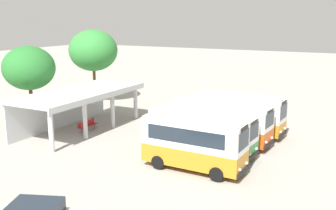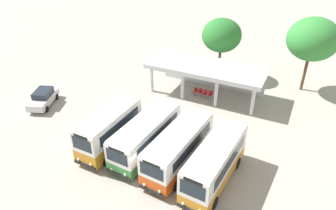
% 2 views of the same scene
% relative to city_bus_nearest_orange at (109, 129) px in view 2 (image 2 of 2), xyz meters
% --- Properties ---
extents(ground_plane, '(180.00, 180.00, 0.00)m').
position_rel_city_bus_nearest_orange_xyz_m(ground_plane, '(4.62, -1.93, -1.86)').
color(ground_plane, '#A39E93').
extents(city_bus_nearest_orange, '(2.45, 6.64, 3.39)m').
position_rel_city_bus_nearest_orange_xyz_m(city_bus_nearest_orange, '(0.00, 0.00, 0.00)').
color(city_bus_nearest_orange, black).
rests_on(city_bus_nearest_orange, ground).
extents(city_bus_second_in_row, '(2.74, 7.74, 3.06)m').
position_rel_city_bus_nearest_orange_xyz_m(city_bus_second_in_row, '(3.04, 0.75, -0.16)').
color(city_bus_second_in_row, black).
rests_on(city_bus_second_in_row, ground).
extents(city_bus_middle_cream, '(2.84, 7.73, 3.20)m').
position_rel_city_bus_nearest_orange_xyz_m(city_bus_middle_cream, '(6.08, 0.41, -0.09)').
color(city_bus_middle_cream, black).
rests_on(city_bus_middle_cream, ground).
extents(city_bus_fourth_amber, '(2.68, 7.54, 3.27)m').
position_rel_city_bus_nearest_orange_xyz_m(city_bus_fourth_amber, '(9.11, -0.01, -0.06)').
color(city_bus_fourth_amber, black).
rests_on(city_bus_fourth_amber, ground).
extents(parked_car_flank, '(3.13, 4.48, 1.62)m').
position_rel_city_bus_nearest_orange_xyz_m(parked_car_flank, '(-10.36, 2.73, -1.04)').
color(parked_car_flank, black).
rests_on(parked_car_flank, ground).
extents(terminal_canopy, '(12.49, 5.14, 3.40)m').
position_rel_city_bus_nearest_orange_xyz_m(terminal_canopy, '(3.89, 12.94, 0.73)').
color(terminal_canopy, silver).
rests_on(terminal_canopy, ground).
extents(waiting_chair_end_by_column, '(0.45, 0.45, 0.86)m').
position_rel_city_bus_nearest_orange_xyz_m(waiting_chair_end_by_column, '(3.03, 11.70, -1.34)').
color(waiting_chair_end_by_column, slate).
rests_on(waiting_chair_end_by_column, ground).
extents(waiting_chair_second_from_end, '(0.45, 0.45, 0.86)m').
position_rel_city_bus_nearest_orange_xyz_m(waiting_chair_second_from_end, '(3.60, 11.73, -1.34)').
color(waiting_chair_second_from_end, slate).
rests_on(waiting_chair_second_from_end, ground).
extents(waiting_chair_middle_seat, '(0.45, 0.45, 0.86)m').
position_rel_city_bus_nearest_orange_xyz_m(waiting_chair_middle_seat, '(4.17, 11.59, -1.34)').
color(waiting_chair_middle_seat, slate).
rests_on(waiting_chair_middle_seat, ground).
extents(waiting_chair_fourth_seat, '(0.45, 0.45, 0.86)m').
position_rel_city_bus_nearest_orange_xyz_m(waiting_chair_fourth_seat, '(4.74, 11.70, -1.34)').
color(waiting_chair_fourth_seat, slate).
rests_on(waiting_chair_fourth_seat, ground).
extents(roadside_tree_behind_canopy, '(4.64, 4.64, 7.03)m').
position_rel_city_bus_nearest_orange_xyz_m(roadside_tree_behind_canopy, '(3.63, 17.83, 3.18)').
color(roadside_tree_behind_canopy, brown).
rests_on(roadside_tree_behind_canopy, ground).
extents(roadside_tree_east_of_canopy, '(5.36, 5.36, 8.20)m').
position_rel_city_bus_nearest_orange_xyz_m(roadside_tree_east_of_canopy, '(13.36, 18.24, 4.04)').
color(roadside_tree_east_of_canopy, brown).
rests_on(roadside_tree_east_of_canopy, ground).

